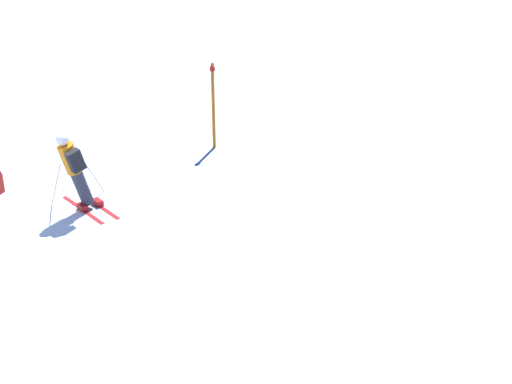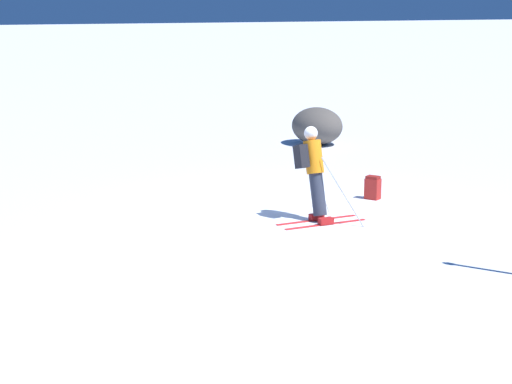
% 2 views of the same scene
% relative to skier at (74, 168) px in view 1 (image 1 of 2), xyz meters
% --- Properties ---
extents(ground_plane, '(300.00, 300.00, 0.00)m').
position_rel_skier_xyz_m(ground_plane, '(0.85, -0.03, -1.00)').
color(ground_plane, white).
extents(skier, '(1.29, 1.72, 1.82)m').
position_rel_skier_xyz_m(skier, '(0.00, 0.00, 0.00)').
color(skier, red).
rests_on(skier, ground).
extents(trail_marker, '(0.13, 0.13, 2.23)m').
position_rel_skier_xyz_m(trail_marker, '(-4.44, -1.26, 0.21)').
color(trail_marker, orange).
rests_on(trail_marker, ground).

